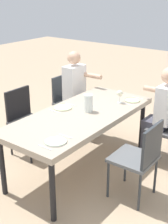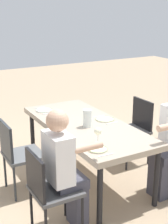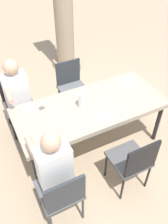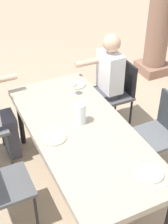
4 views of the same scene
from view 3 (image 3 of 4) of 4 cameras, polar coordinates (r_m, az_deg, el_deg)
ground_plane at (r=3.69m, az=1.39°, el=-7.48°), size 16.00×16.00×0.00m
dining_table at (r=3.20m, az=1.59°, el=0.69°), size 2.03×0.89×0.76m
chair_west_north at (r=3.76m, az=-15.70°, el=2.73°), size 0.44×0.44×0.88m
chair_west_south at (r=2.61m, az=-5.42°, el=-18.80°), size 0.44×0.44×0.89m
chair_mid_north at (r=3.95m, az=-3.04°, el=6.67°), size 0.44×0.44×0.90m
chair_mid_south at (r=2.88m, az=11.76°, el=-11.35°), size 0.44×0.44×0.90m
diner_woman_green at (r=3.52m, az=-15.49°, el=3.19°), size 0.35×0.50×1.28m
diner_man_white at (r=2.58m, az=-7.48°, el=-13.58°), size 0.35×0.49×1.30m
plate_0 at (r=3.16m, az=-12.99°, el=0.62°), size 0.21×0.21×0.02m
wine_glass_0 at (r=3.04m, az=-9.93°, el=2.07°), size 0.08×0.08×0.17m
fork_0 at (r=3.15m, az=-15.55°, el=-0.29°), size 0.02×0.17×0.01m
spoon_0 at (r=3.19m, az=-10.43°, el=1.35°), size 0.02×0.17×0.01m
plate_1 at (r=2.96m, az=4.16°, el=-1.53°), size 0.24×0.24×0.02m
fork_1 at (r=2.91m, az=1.60°, el=-2.54°), size 0.02×0.17×0.01m
spoon_1 at (r=3.03m, az=6.61°, el=-0.73°), size 0.02×0.17×0.01m
plate_2 at (r=3.65m, az=10.09°, el=7.30°), size 0.23×0.23×0.02m
fork_2 at (r=3.57m, az=8.10°, el=6.65°), size 0.02×0.17×0.01m
spoon_2 at (r=3.73m, az=11.99°, el=7.77°), size 0.02×0.17×0.01m
water_pitcher at (r=3.08m, az=-0.40°, el=2.72°), size 0.11×0.11×0.21m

